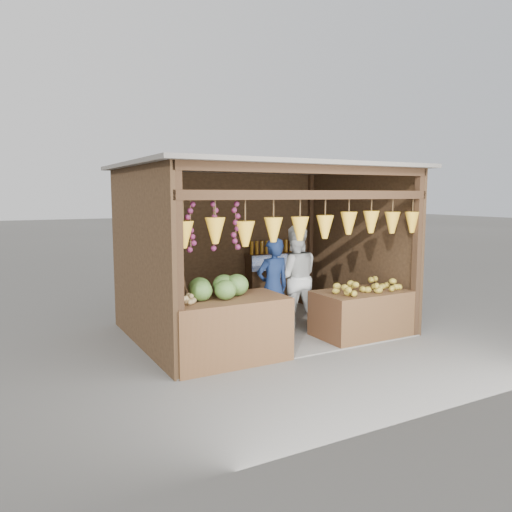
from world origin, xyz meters
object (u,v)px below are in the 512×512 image
(woman_standing, at_px, (295,277))
(vendor_seated, at_px, (168,280))
(counter_left, at_px, (226,330))
(counter_right, at_px, (361,314))
(man_standing, at_px, (273,287))

(woman_standing, bearing_deg, vendor_seated, 12.54)
(counter_left, distance_m, counter_right, 2.35)
(counter_right, distance_m, woman_standing, 1.22)
(counter_left, height_order, vendor_seated, vendor_seated)
(counter_right, height_order, vendor_seated, vendor_seated)
(counter_left, distance_m, man_standing, 1.38)
(counter_left, relative_size, vendor_seated, 1.35)
(counter_left, height_order, counter_right, counter_left)
(woman_standing, bearing_deg, counter_left, 49.74)
(man_standing, bearing_deg, counter_left, 30.57)
(man_standing, height_order, vendor_seated, man_standing)
(counter_left, bearing_deg, vendor_seated, 107.17)
(counter_right, relative_size, woman_standing, 0.85)
(man_standing, bearing_deg, vendor_seated, -20.43)
(counter_right, xyz_separation_m, vendor_seated, (-2.73, 1.19, 0.57))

